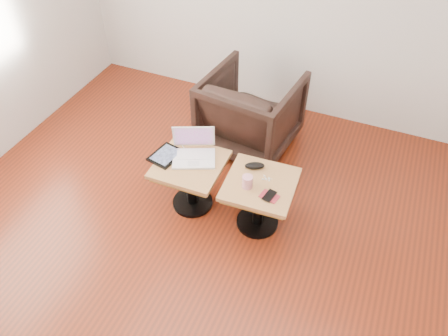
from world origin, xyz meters
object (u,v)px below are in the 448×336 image
at_px(side_table_right, 260,193).
at_px(side_table_left, 191,174).
at_px(armchair, 251,112).
at_px(laptop, 194,151).
at_px(striped_cup, 247,182).

bearing_deg(side_table_right, side_table_left, 177.99).
relative_size(side_table_right, armchair, 0.67).
distance_m(laptop, armchair, 0.84).
height_order(side_table_right, laptop, laptop).
bearing_deg(side_table_left, armchair, 78.82).
xyz_separation_m(striped_cup, armchair, (-0.33, 0.96, -0.14)).
distance_m(side_table_right, laptop, 0.59).
relative_size(side_table_right, striped_cup, 5.41).
height_order(side_table_left, armchair, armchair).
bearing_deg(side_table_left, side_table_right, -0.18).
bearing_deg(armchair, side_table_right, 121.20).
bearing_deg(armchair, side_table_left, 87.09).
height_order(side_table_left, side_table_right, same).
bearing_deg(striped_cup, laptop, 163.18).
bearing_deg(side_table_right, striped_cup, -138.30).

